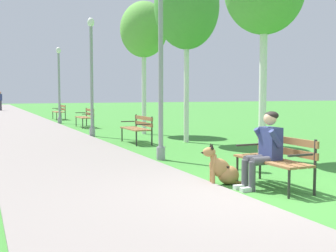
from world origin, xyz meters
name	(u,v)px	position (x,y,z in m)	size (l,w,h in m)	color
ground_plane	(268,197)	(0.00, 0.00, 0.00)	(120.00, 120.00, 0.00)	#3D8433
paved_path	(12,117)	(-2.00, 24.00, 0.02)	(3.34, 60.00, 0.04)	gray
park_bench_near	(276,156)	(0.53, 0.50, 0.51)	(0.55, 1.50, 0.85)	olive
park_bench_mid	(138,127)	(0.55, 7.25, 0.51)	(0.55, 1.50, 0.85)	olive
park_bench_far	(86,116)	(0.47, 13.93, 0.51)	(0.55, 1.50, 0.85)	olive
park_bench_furthest	(60,111)	(0.37, 20.12, 0.51)	(0.55, 1.50, 0.85)	olive
person_seated_on_near_bench	(265,147)	(0.32, 0.53, 0.68)	(0.74, 0.49, 1.25)	#4C4C51
dog_shepherd	(223,169)	(-0.16, 1.04, 0.26)	(0.82, 0.39, 0.71)	#B27F47
lamp_post_near	(161,62)	(-0.08, 3.95, 2.24)	(0.24, 0.24, 4.34)	gray
lamp_post_mid	(92,75)	(-0.23, 9.90, 2.15)	(0.24, 0.24, 4.16)	gray
lamp_post_far	(59,84)	(-0.18, 16.92, 1.98)	(0.24, 0.24, 3.82)	gray
birch_tree_third	(187,7)	(2.03, 6.92, 4.17)	(2.02, 1.93, 5.50)	silver
birch_tree_fourth	(144,30)	(1.77, 9.99, 3.85)	(1.73, 1.89, 4.90)	silver
pedestrian_distant	(0,101)	(-2.23, 34.17, 0.84)	(0.32, 0.22, 1.65)	#383842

